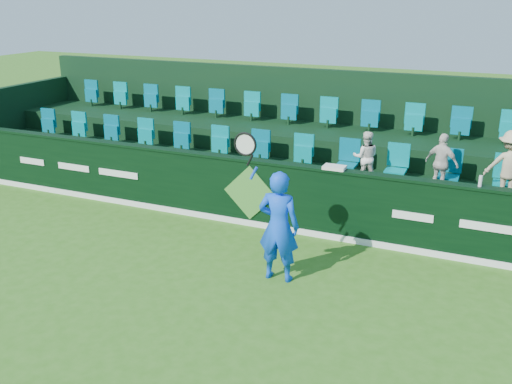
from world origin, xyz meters
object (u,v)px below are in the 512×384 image
at_px(spectator_left, 365,157).
at_px(spectator_middle, 442,163).
at_px(tennis_player, 278,225).
at_px(spectator_right, 509,166).
at_px(towel, 334,167).
at_px(drinks_bottle, 480,181).

bearing_deg(spectator_left, spectator_middle, 164.34).
height_order(tennis_player, spectator_middle, tennis_player).
distance_m(spectator_right, towel, 3.11).
bearing_deg(drinks_bottle, towel, 180.00).
relative_size(tennis_player, towel, 6.12).
bearing_deg(drinks_bottle, spectator_right, 69.08).
bearing_deg(spectator_left, tennis_player, 62.37).
distance_m(spectator_right, drinks_bottle, 1.20).
bearing_deg(spectator_middle, drinks_bottle, 146.43).
distance_m(spectator_left, spectator_middle, 1.44).
bearing_deg(tennis_player, spectator_right, 43.22).
relative_size(spectator_left, spectator_right, 0.80).
xyz_separation_m(spectator_middle, spectator_right, (1.16, 0.00, 0.08)).
xyz_separation_m(spectator_right, drinks_bottle, (-0.43, -1.12, -0.00)).
bearing_deg(towel, tennis_player, -99.86).
distance_m(spectator_middle, drinks_bottle, 1.34).
bearing_deg(towel, drinks_bottle, 0.00).
distance_m(spectator_left, towel, 1.16).
xyz_separation_m(tennis_player, spectator_right, (3.24, 3.04, 0.52)).
distance_m(tennis_player, spectator_middle, 3.71).
height_order(spectator_right, towel, spectator_right).
bearing_deg(drinks_bottle, spectator_middle, 123.03).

